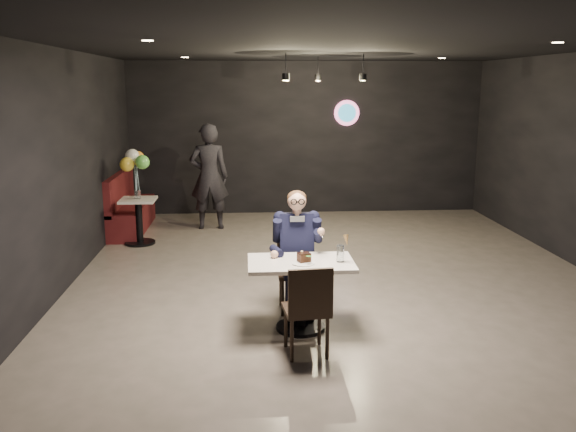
{
  "coord_description": "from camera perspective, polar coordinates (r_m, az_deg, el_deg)",
  "views": [
    {
      "loc": [
        -1.19,
        -7.64,
        2.55
      ],
      "look_at": [
        -0.74,
        -0.97,
        1.1
      ],
      "focal_mm": 38.0,
      "sensor_mm": 36.0,
      "label": 1
    }
  ],
  "objects": [
    {
      "name": "passerby",
      "position": [
        10.96,
        -7.39,
        3.67
      ],
      "size": [
        0.7,
        0.47,
        1.89
      ],
      "primitive_type": "imported",
      "rotation": [
        0.0,
        0.0,
        3.16
      ],
      "color": "black",
      "rests_on": "floor"
    },
    {
      "name": "pendant_lights",
      "position": [
        9.72,
        3.25,
        14.13
      ],
      "size": [
        1.4,
        1.2,
        0.36
      ],
      "primitive_type": "cube",
      "color": "black",
      "rests_on": "floor"
    },
    {
      "name": "seated_man",
      "position": [
        6.89,
        0.81,
        -3.2
      ],
      "size": [
        0.6,
        0.8,
        1.44
      ],
      "primitive_type": "cube",
      "color": "black",
      "rests_on": "floor"
    },
    {
      "name": "floor",
      "position": [
        8.14,
        4.74,
        -6.09
      ],
      "size": [
        9.0,
        9.0,
        0.0
      ],
      "primitive_type": "plane",
      "color": "gray",
      "rests_on": "ground"
    },
    {
      "name": "balloon_vase",
      "position": [
        10.09,
        -13.88,
        1.99
      ],
      "size": [
        0.1,
        0.1,
        0.15
      ],
      "primitive_type": "cylinder",
      "color": "silver",
      "rests_on": "side_table"
    },
    {
      "name": "sundae_glass",
      "position": [
        6.34,
        4.92,
        -3.52
      ],
      "size": [
        0.08,
        0.08,
        0.18
      ],
      "primitive_type": "cylinder",
      "color": "silver",
      "rests_on": "main_table"
    },
    {
      "name": "chair_far",
      "position": [
        6.97,
        0.8,
        -5.26
      ],
      "size": [
        0.42,
        0.46,
        0.92
      ],
      "primitive_type": "cube",
      "color": "black",
      "rests_on": "floor"
    },
    {
      "name": "mint_leaf",
      "position": [
        6.21,
        1.97,
        -3.78
      ],
      "size": [
        0.06,
        0.04,
        0.01
      ],
      "primitive_type": "ellipsoid",
      "color": "#297D2A",
      "rests_on": "cake_slice"
    },
    {
      "name": "chair_near",
      "position": [
        5.89,
        1.71,
        -8.59
      ],
      "size": [
        0.47,
        0.5,
        0.92
      ],
      "primitive_type": "cube",
      "rotation": [
        0.0,
        0.0,
        0.1
      ],
      "color": "black",
      "rests_on": "floor"
    },
    {
      "name": "dessert_plate",
      "position": [
        6.26,
        1.44,
        -4.45
      ],
      "size": [
        0.23,
        0.23,
        0.01
      ],
      "primitive_type": "cylinder",
      "color": "white",
      "rests_on": "main_table"
    },
    {
      "name": "wall_sign",
      "position": [
        12.29,
        5.52,
        9.58
      ],
      "size": [
        0.5,
        0.06,
        0.5
      ],
      "primitive_type": null,
      "color": "pink",
      "rests_on": "floor"
    },
    {
      "name": "cake_slice",
      "position": [
        6.29,
        1.51,
        -3.92
      ],
      "size": [
        0.15,
        0.13,
        0.09
      ],
      "primitive_type": "cube",
      "rotation": [
        0.0,
        0.0,
        0.35
      ],
      "color": "black",
      "rests_on": "dessert_plate"
    },
    {
      "name": "wafer_cone",
      "position": [
        6.28,
        5.5,
        -2.27
      ],
      "size": [
        0.07,
        0.07,
        0.12
      ],
      "primitive_type": "cone",
      "rotation": [
        0.0,
        0.0,
        0.26
      ],
      "color": "tan",
      "rests_on": "sundae_glass"
    },
    {
      "name": "balloon_bunch",
      "position": [
        10.03,
        -14.0,
        4.34
      ],
      "size": [
        0.41,
        0.41,
        0.68
      ],
      "primitive_type": "cube",
      "color": "yellow",
      "rests_on": "balloon_vase"
    },
    {
      "name": "side_table",
      "position": [
        10.18,
        -13.75,
        -0.64
      ],
      "size": [
        0.56,
        0.56,
        0.7
      ],
      "primitive_type": "cube",
      "color": "white",
      "rests_on": "floor"
    },
    {
      "name": "booth_bench",
      "position": [
        11.17,
        -14.45,
        1.3
      ],
      "size": [
        0.51,
        2.05,
        1.02
      ],
      "primitive_type": "cube",
      "color": "#4F1311",
      "rests_on": "floor"
    },
    {
      "name": "main_table",
      "position": [
        6.47,
        1.2,
        -7.43
      ],
      "size": [
        1.1,
        0.7,
        0.75
      ],
      "primitive_type": "cube",
      "color": "white",
      "rests_on": "floor"
    }
  ]
}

